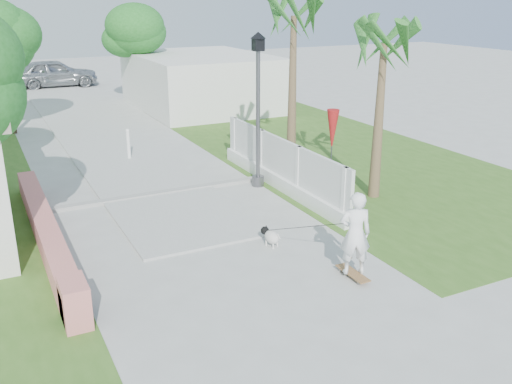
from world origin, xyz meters
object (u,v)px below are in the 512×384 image
street_lamp (258,105)px  dog (271,236)px  patio_umbrella (332,131)px  parked_car (55,73)px  bollard (128,143)px  skateboarder (318,229)px

street_lamp → dog: 4.82m
patio_umbrella → parked_car: size_ratio=0.46×
bollard → parked_car: (0.17, 18.02, 0.27)m
dog → parked_car: parked_car is taller
bollard → dog: size_ratio=1.78×
patio_umbrella → skateboarder: bearing=-126.6°
bollard → dog: (1.03, -8.45, -0.35)m
bollard → dog: bollard is taller
bollard → patio_umbrella: 7.25m
parked_car → patio_umbrella: bearing=-169.0°
patio_umbrella → bollard: bearing=129.9°
patio_umbrella → skateboarder: size_ratio=0.84×
street_lamp → bollard: bearing=121.0°
street_lamp → parked_car: street_lamp is taller
street_lamp → bollard: (-2.70, 4.50, -1.84)m
skateboarder → bollard: bearing=-58.3°
bollard → skateboarder: bearing=-81.6°
parked_car → dog: bearing=-177.8°
skateboarder → dog: 1.48m
patio_umbrella → skateboarder: patio_umbrella is taller
dog → parked_car: bearing=74.6°
skateboarder → parked_car: bearing=-64.1°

